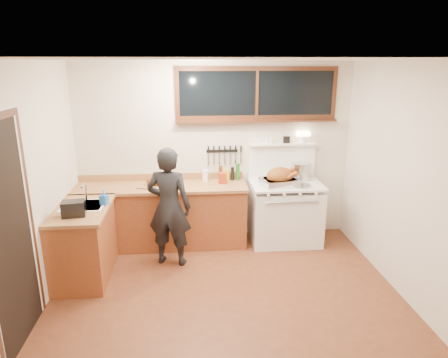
{
  "coord_description": "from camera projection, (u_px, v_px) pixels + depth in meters",
  "views": [
    {
      "loc": [
        -0.39,
        -3.99,
        2.57
      ],
      "look_at": [
        0.05,
        0.85,
        1.15
      ],
      "focal_mm": 32.0,
      "sensor_mm": 36.0,
      "label": 1
    }
  ],
  "objects": [
    {
      "name": "left_doorway",
      "position": [
        11.0,
        235.0,
        3.57
      ],
      "size": [
        0.02,
        1.04,
        2.17
      ],
      "color": "black",
      "rests_on": "ground"
    },
    {
      "name": "toaster",
      "position": [
        74.0,
        209.0,
        4.5
      ],
      "size": [
        0.28,
        0.21,
        0.18
      ],
      "color": "black",
      "rests_on": "counter_left"
    },
    {
      "name": "back_window",
      "position": [
        257.0,
        100.0,
        5.68
      ],
      "size": [
        2.32,
        0.13,
        0.77
      ],
      "color": "black",
      "rests_on": "room_shell"
    },
    {
      "name": "sink_unit",
      "position": [
        84.0,
        210.0,
        4.86
      ],
      "size": [
        0.5,
        0.45,
        0.37
      ],
      "color": "white",
      "rests_on": "counter_left"
    },
    {
      "name": "bottle_cluster",
      "position": [
        230.0,
        173.0,
        5.86
      ],
      "size": [
        0.31,
        0.06,
        0.25
      ],
      "color": "black",
      "rests_on": "counter_back"
    },
    {
      "name": "pot_lid",
      "position": [
        301.0,
        186.0,
        5.59
      ],
      "size": [
        0.35,
        0.35,
        0.04
      ],
      "color": "silver",
      "rests_on": "vintage_stove"
    },
    {
      "name": "man",
      "position": [
        169.0,
        207.0,
        5.12
      ],
      "size": [
        0.65,
        0.51,
        1.57
      ],
      "color": "black",
      "rests_on": "ground"
    },
    {
      "name": "stockpot",
      "position": [
        300.0,
        171.0,
        5.88
      ],
      "size": [
        0.37,
        0.37,
        0.26
      ],
      "color": "silver",
      "rests_on": "vintage_stove"
    },
    {
      "name": "ground_plane",
      "position": [
        226.0,
        297.0,
        4.57
      ],
      "size": [
        4.0,
        3.5,
        0.02
      ],
      "primitive_type": "cube",
      "color": "#542716"
    },
    {
      "name": "saucepan",
      "position": [
        287.0,
        175.0,
        5.95
      ],
      "size": [
        0.17,
        0.28,
        0.12
      ],
      "color": "silver",
      "rests_on": "vintage_stove"
    },
    {
      "name": "room_shell",
      "position": [
        227.0,
        156.0,
        4.11
      ],
      "size": [
        4.1,
        3.6,
        2.65
      ],
      "color": "beige",
      "rests_on": "ground"
    },
    {
      "name": "cutting_board",
      "position": [
        155.0,
        183.0,
        5.59
      ],
      "size": [
        0.49,
        0.42,
        0.14
      ],
      "color": "#95653B",
      "rests_on": "counter_back"
    },
    {
      "name": "counter_left",
      "position": [
        84.0,
        242.0,
        4.89
      ],
      "size": [
        0.64,
        1.09,
        0.9
      ],
      "color": "brown",
      "rests_on": "ground"
    },
    {
      "name": "counter_back",
      "position": [
        162.0,
        215.0,
        5.76
      ],
      "size": [
        2.44,
        0.64,
        1.0
      ],
      "color": "brown",
      "rests_on": "ground"
    },
    {
      "name": "vintage_stove",
      "position": [
        285.0,
        211.0,
        5.87
      ],
      "size": [
        1.02,
        0.74,
        1.6
      ],
      "color": "white",
      "rests_on": "ground"
    },
    {
      "name": "coffee_tin",
      "position": [
        223.0,
        178.0,
        5.71
      ],
      "size": [
        0.12,
        0.11,
        0.16
      ],
      "color": "#9B2A10",
      "rests_on": "counter_back"
    },
    {
      "name": "roast_turkey",
      "position": [
        280.0,
        178.0,
        5.62
      ],
      "size": [
        0.56,
        0.47,
        0.26
      ],
      "color": "silver",
      "rests_on": "vintage_stove"
    },
    {
      "name": "pitcher",
      "position": [
        205.0,
        176.0,
        5.81
      ],
      "size": [
        0.11,
        0.11,
        0.17
      ],
      "color": "white",
      "rests_on": "counter_back"
    },
    {
      "name": "knife_strip",
      "position": [
        223.0,
        152.0,
        5.87
      ],
      "size": [
        0.52,
        0.03,
        0.28
      ],
      "color": "black",
      "rests_on": "room_shell"
    },
    {
      "name": "soap_bottle",
      "position": [
        104.0,
        198.0,
        4.85
      ],
      "size": [
        0.1,
        0.11,
        0.19
      ],
      "color": "blue",
      "rests_on": "counter_left"
    }
  ]
}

